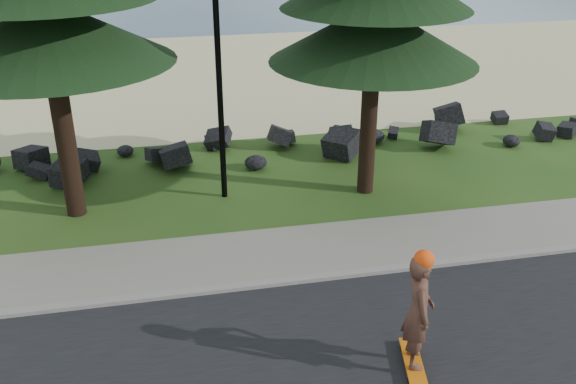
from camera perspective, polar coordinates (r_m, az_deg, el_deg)
ground at (r=13.16m, az=-4.04°, el=-6.35°), size 160.00×160.00×0.00m
kerb at (r=12.39m, az=-3.45°, el=-8.31°), size 160.00×0.20×0.10m
sidewalk at (r=13.31m, az=-4.16°, el=-5.75°), size 160.00×2.00×0.08m
beach_sand at (r=26.56m, az=-8.50°, el=10.16°), size 160.00×15.00×0.01m
seawall_boulders at (r=18.14m, az=-6.52°, el=2.89°), size 60.00×2.40×1.10m
lamp_post at (r=14.63m, az=-6.36°, el=14.35°), size 0.25×0.14×8.14m
skateboarder at (r=10.15m, az=11.51°, el=-10.40°), size 0.59×1.18×2.14m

